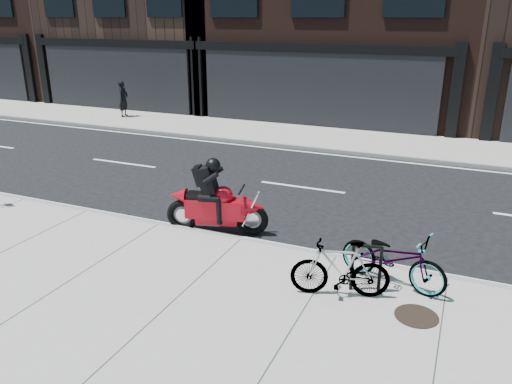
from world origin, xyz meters
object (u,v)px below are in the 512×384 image
at_px(motorcycle, 221,203).
at_px(bicycle_rear, 340,269).
at_px(manhole_cover, 416,316).
at_px(bike_rack, 366,264).
at_px(pedestrian, 123,99).
at_px(bicycle_front, 393,258).

bearing_deg(motorcycle, bicycle_rear, -43.97).
xyz_separation_m(motorcycle, manhole_cover, (4.29, -1.88, -0.54)).
bearing_deg(bike_rack, pedestrian, 140.32).
xyz_separation_m(bicycle_front, pedestrian, (-13.59, 10.56, 0.31)).
height_order(bicycle_front, bicycle_rear, bicycle_front).
distance_m(bike_rack, pedestrian, 17.18).
height_order(motorcycle, pedestrian, pedestrian).
bearing_deg(bicycle_front, motorcycle, 89.92).
relative_size(bicycle_front, pedestrian, 1.16).
relative_size(bicycle_rear, pedestrian, 0.99).
bearing_deg(manhole_cover, motorcycle, 156.33).
xyz_separation_m(bicycle_front, motorcycle, (-3.76, 1.03, 0.06)).
relative_size(bike_rack, bicycle_front, 0.45).
bearing_deg(bicycle_rear, pedestrian, -147.36).
distance_m(bike_rack, bicycle_rear, 0.47).
relative_size(bicycle_front, manhole_cover, 2.83).
xyz_separation_m(bicycle_rear, pedestrian, (-12.86, 11.28, 0.32)).
distance_m(bicycle_front, manhole_cover, 1.11).
bearing_deg(bicycle_rear, bicycle_front, 118.60).
bearing_deg(manhole_cover, bike_rack, 153.42).
bearing_deg(motorcycle, bike_rack, -37.06).
distance_m(bike_rack, manhole_cover, 1.11).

